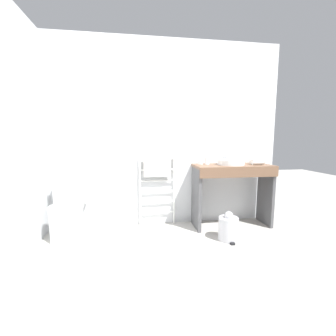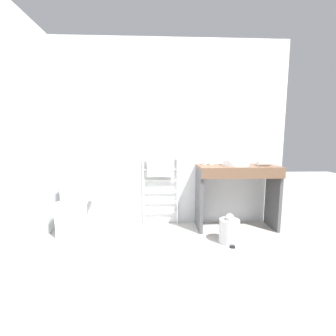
{
  "view_description": "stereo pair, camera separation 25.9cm",
  "coord_description": "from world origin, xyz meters",
  "px_view_note": "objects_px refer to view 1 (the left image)",
  "views": [
    {
      "loc": [
        -0.38,
        -1.75,
        1.2
      ],
      "look_at": [
        -0.01,
        0.8,
        0.86
      ],
      "focal_mm": 24.0,
      "sensor_mm": 36.0,
      "label": 1
    },
    {
      "loc": [
        -0.12,
        -1.77,
        1.2
      ],
      "look_at": [
        -0.01,
        0.8,
        0.86
      ],
      "focal_mm": 24.0,
      "sensor_mm": 36.0,
      "label": 2
    }
  ],
  "objects_px": {
    "cup_near_wall": "(201,161)",
    "toilet": "(68,214)",
    "towel_radiator": "(157,176)",
    "trash_bin": "(228,228)",
    "cup_near_edge": "(207,161)",
    "sink_basin": "(231,162)",
    "hair_dryer": "(258,162)"
  },
  "relations": [
    {
      "from": "towel_radiator",
      "to": "cup_near_edge",
      "type": "height_order",
      "value": "towel_radiator"
    },
    {
      "from": "cup_near_wall",
      "to": "trash_bin",
      "type": "distance_m",
      "value": 0.94
    },
    {
      "from": "cup_near_wall",
      "to": "hair_dryer",
      "type": "xyz_separation_m",
      "value": [
        0.74,
        -0.16,
        -0.01
      ]
    },
    {
      "from": "cup_near_wall",
      "to": "trash_bin",
      "type": "xyz_separation_m",
      "value": [
        0.19,
        -0.54,
        -0.75
      ]
    },
    {
      "from": "cup_near_wall",
      "to": "cup_near_edge",
      "type": "xyz_separation_m",
      "value": [
        0.08,
        -0.03,
        -0.0
      ]
    },
    {
      "from": "cup_near_edge",
      "to": "toilet",
      "type": "bearing_deg",
      "value": -174.28
    },
    {
      "from": "toilet",
      "to": "sink_basin",
      "type": "distance_m",
      "value": 2.16
    },
    {
      "from": "trash_bin",
      "to": "toilet",
      "type": "bearing_deg",
      "value": 170.07
    },
    {
      "from": "hair_dryer",
      "to": "trash_bin",
      "type": "distance_m",
      "value": 0.99
    },
    {
      "from": "cup_near_edge",
      "to": "trash_bin",
      "type": "bearing_deg",
      "value": -77.58
    },
    {
      "from": "toilet",
      "to": "cup_near_wall",
      "type": "height_order",
      "value": "cup_near_wall"
    },
    {
      "from": "trash_bin",
      "to": "cup_near_edge",
      "type": "bearing_deg",
      "value": 102.42
    },
    {
      "from": "toilet",
      "to": "trash_bin",
      "type": "xyz_separation_m",
      "value": [
        1.88,
        -0.33,
        -0.15
      ]
    },
    {
      "from": "toilet",
      "to": "towel_radiator",
      "type": "relative_size",
      "value": 0.76
    },
    {
      "from": "hair_dryer",
      "to": "toilet",
      "type": "bearing_deg",
      "value": -178.84
    },
    {
      "from": "sink_basin",
      "to": "cup_near_wall",
      "type": "height_order",
      "value": "cup_near_wall"
    },
    {
      "from": "towel_radiator",
      "to": "trash_bin",
      "type": "distance_m",
      "value": 1.12
    },
    {
      "from": "sink_basin",
      "to": "trash_bin",
      "type": "relative_size",
      "value": 1.03
    },
    {
      "from": "towel_radiator",
      "to": "sink_basin",
      "type": "height_order",
      "value": "towel_radiator"
    },
    {
      "from": "cup_near_wall",
      "to": "toilet",
      "type": "bearing_deg",
      "value": -172.98
    },
    {
      "from": "towel_radiator",
      "to": "cup_near_wall",
      "type": "height_order",
      "value": "towel_radiator"
    },
    {
      "from": "towel_radiator",
      "to": "sink_basin",
      "type": "xyz_separation_m",
      "value": [
        0.98,
        -0.16,
        0.2
      ]
    },
    {
      "from": "towel_radiator",
      "to": "sink_basin",
      "type": "distance_m",
      "value": 1.01
    },
    {
      "from": "trash_bin",
      "to": "cup_near_wall",
      "type": "bearing_deg",
      "value": 109.8
    },
    {
      "from": "cup_near_wall",
      "to": "sink_basin",
      "type": "bearing_deg",
      "value": -14.72
    },
    {
      "from": "toilet",
      "to": "towel_radiator",
      "type": "bearing_deg",
      "value": 13.33
    },
    {
      "from": "cup_near_edge",
      "to": "hair_dryer",
      "type": "relative_size",
      "value": 0.48
    },
    {
      "from": "sink_basin",
      "to": "cup_near_edge",
      "type": "height_order",
      "value": "cup_near_edge"
    },
    {
      "from": "hair_dryer",
      "to": "cup_near_edge",
      "type": "bearing_deg",
      "value": 169.02
    },
    {
      "from": "cup_near_edge",
      "to": "cup_near_wall",
      "type": "bearing_deg",
      "value": 159.48
    },
    {
      "from": "cup_near_edge",
      "to": "hair_dryer",
      "type": "bearing_deg",
      "value": -10.98
    },
    {
      "from": "hair_dryer",
      "to": "towel_radiator",
      "type": "bearing_deg",
      "value": 170.94
    }
  ]
}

